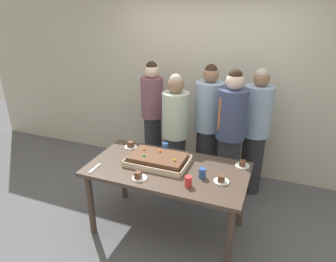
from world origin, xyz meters
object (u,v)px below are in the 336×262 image
object	(u,v)px
plated_slice_far_left	(139,177)
person_green_shirt_behind	(255,132)
person_striped_tie_right	(153,118)
party_table	(167,176)
cake_server_utensil	(95,168)
drink_cup_nearest	(188,181)
plated_slice_near_right	(242,164)
sheet_cake	(158,160)
person_serving_front	(208,128)
drink_cup_middle	(202,173)
plated_slice_far_right	(131,146)
person_back_corner	(230,139)
plated_slice_near_left	(221,180)
drink_cup_far_end	(165,147)
person_far_right_suit	(175,135)

from	to	relation	value
plated_slice_far_left	person_green_shirt_behind	distance (m)	1.72
plated_slice_far_left	person_striped_tie_right	world-z (taller)	person_striped_tie_right
party_table	cake_server_utensil	world-z (taller)	cake_server_utensil
drink_cup_nearest	person_striped_tie_right	world-z (taller)	person_striped_tie_right
plated_slice_near_right	cake_server_utensil	size ratio (longest dim) A/B	0.75
sheet_cake	plated_slice_far_left	distance (m)	0.35
drink_cup_nearest	person_serving_front	distance (m)	1.28
drink_cup_middle	person_striped_tie_right	distance (m)	1.56
cake_server_utensil	person_striped_tie_right	size ratio (longest dim) A/B	0.12
plated_slice_far_right	person_green_shirt_behind	bearing A→B (deg)	32.44
drink_cup_nearest	person_back_corner	size ratio (longest dim) A/B	0.06
plated_slice_near_left	person_striped_tie_right	distance (m)	1.71
drink_cup_far_end	person_back_corner	xyz separation A→B (m)	(0.67, 0.39, 0.05)
plated_slice_near_right	person_back_corner	world-z (taller)	person_back_corner
party_table	person_far_right_suit	distance (m)	0.78
plated_slice_near_left	person_serving_front	world-z (taller)	person_serving_front
cake_server_utensil	person_back_corner	world-z (taller)	person_back_corner
plated_slice_near_left	person_green_shirt_behind	distance (m)	1.22
plated_slice_near_right	cake_server_utensil	distance (m)	1.55
drink_cup_nearest	plated_slice_far_left	bearing A→B (deg)	-173.47
plated_slice_far_left	plated_slice_far_right	xyz separation A→B (m)	(-0.40, 0.59, -0.00)
party_table	drink_cup_nearest	xyz separation A→B (m)	(0.31, -0.24, 0.15)
plated_slice_near_right	drink_cup_nearest	world-z (taller)	drink_cup_nearest
plated_slice_near_right	cake_server_utensil	xyz separation A→B (m)	(-1.42, -0.61, -0.02)
party_table	person_far_right_suit	xyz separation A→B (m)	(-0.18, 0.74, 0.15)
person_green_shirt_behind	person_serving_front	bearing A→B (deg)	-40.38
plated_slice_near_right	person_back_corner	xyz separation A→B (m)	(-0.22, 0.42, 0.08)
sheet_cake	plated_slice_far_right	distance (m)	0.52
plated_slice_far_left	person_striped_tie_right	distance (m)	1.49
drink_cup_nearest	person_striped_tie_right	xyz separation A→B (m)	(-0.97, 1.35, 0.03)
drink_cup_nearest	drink_cup_far_end	world-z (taller)	same
plated_slice_far_right	drink_cup_middle	size ratio (longest dim) A/B	1.50
person_serving_front	person_green_shirt_behind	distance (m)	0.60
plated_slice_far_left	person_far_right_suit	bearing A→B (deg)	90.02
plated_slice_near_right	plated_slice_far_right	distance (m)	1.31
sheet_cake	plated_slice_far_left	world-z (taller)	sheet_cake
cake_server_utensil	person_striped_tie_right	distance (m)	1.40
plated_slice_far_left	person_green_shirt_behind	world-z (taller)	person_green_shirt_behind
party_table	person_far_right_suit	world-z (taller)	person_far_right_suit
person_serving_front	person_far_right_suit	size ratio (longest dim) A/B	1.05
drink_cup_far_end	person_far_right_suit	size ratio (longest dim) A/B	0.06
sheet_cake	drink_cup_middle	xyz separation A→B (m)	(0.52, -0.10, 0.00)
drink_cup_middle	drink_cup_far_end	xyz separation A→B (m)	(-0.55, 0.40, 0.00)
plated_slice_near_right	person_striped_tie_right	distance (m)	1.59
plated_slice_near_left	plated_slice_far_right	distance (m)	1.22
plated_slice_near_left	person_green_shirt_behind	bearing A→B (deg)	81.79
plated_slice_near_left	person_green_shirt_behind	size ratio (longest dim) A/B	0.09
drink_cup_middle	plated_slice_far_left	bearing A→B (deg)	-156.46
plated_slice_far_left	plated_slice_far_right	world-z (taller)	plated_slice_far_left
plated_slice_far_left	cake_server_utensil	world-z (taller)	plated_slice_far_left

